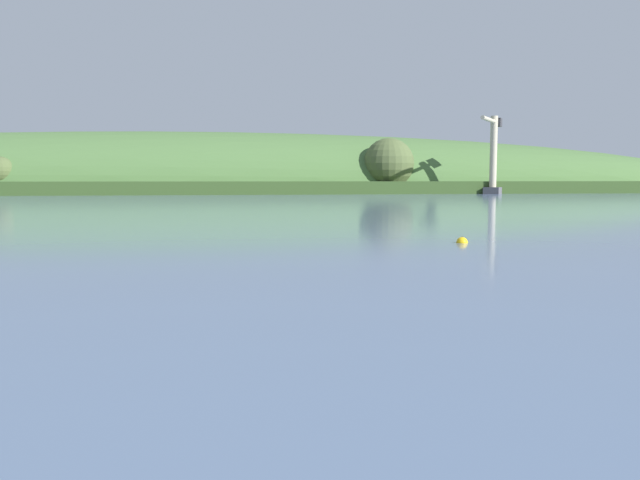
# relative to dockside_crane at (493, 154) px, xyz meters

# --- Properties ---
(far_shoreline_hill) EXTENTS (502.41, 66.69, 39.60)m
(far_shoreline_hill) POSITION_rel_dockside_crane_xyz_m (-82.41, 35.41, -11.42)
(far_shoreline_hill) COLOR #314A21
(far_shoreline_hill) RESTS_ON ground
(dockside_crane) EXTENTS (12.84, 16.04, 22.82)m
(dockside_crane) POSITION_rel_dockside_crane_xyz_m (0.00, 0.00, 0.00)
(dockside_crane) COLOR #4C4C51
(dockside_crane) RESTS_ON ground
(mooring_buoy_midchannel) EXTENTS (0.79, 0.79, 0.87)m
(mooring_buoy_midchannel) POSITION_rel_dockside_crane_xyz_m (-63.88, -134.51, -11.64)
(mooring_buoy_midchannel) COLOR yellow
(mooring_buoy_midchannel) RESTS_ON ground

